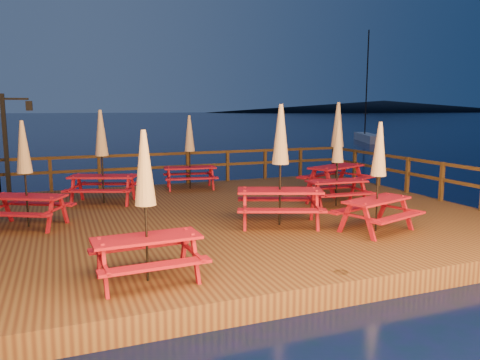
{
  "coord_description": "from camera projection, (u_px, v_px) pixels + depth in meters",
  "views": [
    {
      "loc": [
        -4.1,
        -10.69,
        3.01
      ],
      "look_at": [
        0.29,
        0.6,
        1.12
      ],
      "focal_mm": 35.0,
      "sensor_mm": 36.0,
      "label": 1
    }
  ],
  "objects": [
    {
      "name": "railing",
      "position": [
        216.0,
        173.0,
        13.23
      ],
      "size": [
        11.8,
        9.75,
        1.1
      ],
      "color": "#3E2C13",
      "rests_on": "deck"
    },
    {
      "name": "picnic_table_6",
      "position": [
        102.0,
        155.0,
        12.67
      ],
      "size": [
        2.18,
        2.0,
        2.54
      ],
      "rotation": [
        0.0,
        0.0,
        -0.37
      ],
      "color": "maroon",
      "rests_on": "deck"
    },
    {
      "name": "headland_right",
      "position": [
        384.0,
        106.0,
        289.24
      ],
      "size": [
        230.4,
        86.4,
        7.0
      ],
      "primitive_type": "ellipsoid",
      "color": "black",
      "rests_on": "ground"
    },
    {
      "name": "picnic_table_2",
      "position": [
        190.0,
        151.0,
        14.96
      ],
      "size": [
        1.83,
        1.59,
        2.35
      ],
      "rotation": [
        0.0,
        0.0,
        -0.15
      ],
      "color": "maroon",
      "rests_on": "deck"
    },
    {
      "name": "lamp_post",
      "position": [
        11.0,
        135.0,
        13.7
      ],
      "size": [
        0.85,
        0.18,
        3.0
      ],
      "color": "black",
      "rests_on": "deck"
    },
    {
      "name": "picnic_table_4",
      "position": [
        146.0,
        204.0,
        6.93
      ],
      "size": [
        1.66,
        1.4,
        2.29
      ],
      "rotation": [
        0.0,
        0.0,
        0.05
      ],
      "color": "maroon",
      "rests_on": "deck"
    },
    {
      "name": "sailboat",
      "position": [
        368.0,
        138.0,
        41.36
      ],
      "size": [
        3.68,
        6.5,
        9.81
      ],
      "rotation": [
        0.0,
        0.0,
        -0.41
      ],
      "color": "silver",
      "rests_on": "ground"
    },
    {
      "name": "picnic_table_3",
      "position": [
        378.0,
        175.0,
        9.78
      ],
      "size": [
        1.95,
        1.76,
        2.31
      ],
      "rotation": [
        0.0,
        0.0,
        0.31
      ],
      "color": "maroon",
      "rests_on": "deck"
    },
    {
      "name": "ground",
      "position": [
        238.0,
        228.0,
        11.77
      ],
      "size": [
        500.0,
        500.0,
        0.0
      ],
      "primitive_type": "plane",
      "color": "black",
      "rests_on": "ground"
    },
    {
      "name": "picnic_table_5",
      "position": [
        280.0,
        163.0,
        10.26
      ],
      "size": [
        2.3,
        2.12,
        2.68
      ],
      "rotation": [
        0.0,
        0.0,
        -0.38
      ],
      "color": "maroon",
      "rests_on": "deck"
    },
    {
      "name": "deck",
      "position": [
        238.0,
        220.0,
        11.74
      ],
      "size": [
        12.0,
        10.0,
        0.4
      ],
      "primitive_type": "cube",
      "color": "#472816",
      "rests_on": "ground"
    },
    {
      "name": "deck_piles",
      "position": [
        238.0,
        239.0,
        11.82
      ],
      "size": [
        11.44,
        9.44,
        1.4
      ],
      "color": "#3E2C13",
      "rests_on": "ground"
    },
    {
      "name": "picnic_table_7",
      "position": [
        337.0,
        162.0,
        12.35
      ],
      "size": [
        1.67,
        1.4,
        2.27
      ],
      "rotation": [
        0.0,
        0.0,
        -0.06
      ],
      "color": "maroon",
      "rests_on": "deck"
    },
    {
      "name": "picnic_table_0",
      "position": [
        337.0,
        146.0,
        14.24
      ],
      "size": [
        2.39,
        2.2,
        2.76
      ],
      "rotation": [
        0.0,
        0.0,
        0.39
      ],
      "color": "maroon",
      "rests_on": "deck"
    },
    {
      "name": "picnic_table_1",
      "position": [
        25.0,
        172.0,
        10.12
      ],
      "size": [
        2.07,
        1.95,
        2.33
      ],
      "rotation": [
        0.0,
        0.0,
        -0.49
      ],
      "color": "maroon",
      "rests_on": "deck"
    }
  ]
}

